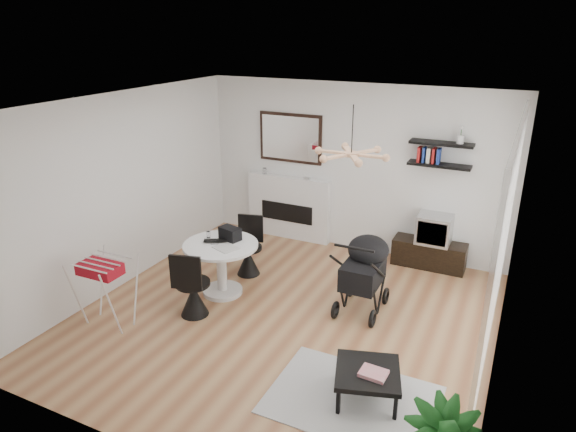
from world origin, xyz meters
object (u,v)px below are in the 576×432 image
at_px(stroller, 364,276).
at_px(coffee_table, 368,373).
at_px(fireplace, 289,200).
at_px(tv_console, 429,254).
at_px(dining_table, 221,261).
at_px(crt_tv, 434,229).
at_px(drying_rack, 106,291).

bearing_deg(stroller, coffee_table, -71.28).
bearing_deg(coffee_table, fireplace, 126.19).
bearing_deg(tv_console, fireplace, 177.09).
height_order(tv_console, dining_table, dining_table).
height_order(stroller, coffee_table, stroller).
height_order(fireplace, dining_table, fireplace).
xyz_separation_m(crt_tv, dining_table, (-2.46, -2.09, -0.14)).
bearing_deg(stroller, drying_rack, -147.83).
height_order(fireplace, crt_tv, fireplace).
height_order(crt_tv, dining_table, crt_tv).
height_order(crt_tv, drying_rack, drying_rack).
bearing_deg(fireplace, coffee_table, -53.81).
bearing_deg(tv_console, dining_table, -139.07).
relative_size(fireplace, tv_console, 1.97).
bearing_deg(dining_table, stroller, 13.80).
relative_size(drying_rack, coffee_table, 1.13).
relative_size(fireplace, dining_table, 2.12).
bearing_deg(drying_rack, tv_console, 45.48).
bearing_deg(drying_rack, crt_tv, 45.10).
distance_m(fireplace, stroller, 2.61).
distance_m(crt_tv, stroller, 1.73).
distance_m(drying_rack, coffee_table, 3.31).
distance_m(crt_tv, coffee_table, 3.31).
bearing_deg(dining_table, crt_tv, 40.42).
bearing_deg(tv_console, stroller, -108.13).
relative_size(crt_tv, dining_table, 0.49).
xyz_separation_m(fireplace, drying_rack, (-0.80, -3.50, -0.22)).
xyz_separation_m(fireplace, coffee_table, (2.50, -3.42, -0.39)).
bearing_deg(dining_table, coffee_table, -26.01).
height_order(crt_tv, stroller, stroller).
bearing_deg(stroller, crt_tv, 70.03).
bearing_deg(dining_table, drying_rack, -123.14).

